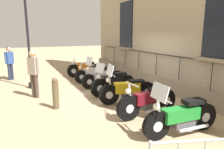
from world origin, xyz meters
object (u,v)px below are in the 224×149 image
Objects in this scene: motorcycle_maroon at (148,102)px; pedestrian_walking at (34,71)px; motorcycle_yellow at (128,90)px; motorcycle_orange at (85,69)px; lamppost at (26,19)px; pedestrian_standing at (10,61)px; motorcycle_green at (181,117)px; motorcycle_silver at (103,77)px; motorcycle_black at (113,83)px; motorcycle_white at (93,73)px; bollard at (56,93)px.

pedestrian_walking is at bearing -48.95° from motorcycle_maroon.
motorcycle_yellow reaches higher than motorcycle_maroon.
lamppost reaches higher than motorcycle_orange.
pedestrian_standing reaches higher than motorcycle_yellow.
motorcycle_yellow is 2.48m from motorcycle_green.
motorcycle_orange is 0.94× the size of motorcycle_silver.
motorcycle_white is at bearing -90.74° from motorcycle_black.
bollard is 5.30m from pedestrian_standing.
motorcycle_green is at bearing 115.74° from lamppost.
motorcycle_white is 0.45× the size of lamppost.
lamppost reaches higher than pedestrian_standing.
motorcycle_silver is (-0.06, 1.10, 0.02)m from motorcycle_white.
motorcycle_black is 0.97× the size of motorcycle_green.
motorcycle_green reaches higher than motorcycle_maroon.
motorcycle_orange is 1.00× the size of motorcycle_black.
motorcycle_green is at bearing 114.71° from pedestrian_standing.
motorcycle_maroon reaches higher than motorcycle_white.
bollard is (-0.51, 2.97, -2.43)m from lamppost.
motorcycle_yellow is 1.22× the size of pedestrian_standing.
motorcycle_orange is 0.97× the size of motorcycle_maroon.
motorcycle_orange is 3.95m from lamppost.
motorcycle_maroon is 1.16× the size of pedestrian_walking.
motorcycle_silver is at bearing -142.81° from bollard.
motorcycle_maroon is 4.30m from pedestrian_walking.
motorcycle_white is at bearing -90.00° from motorcycle_yellow.
motorcycle_orange is 4.66m from motorcycle_yellow.
motorcycle_black is at bearing 89.56° from motorcycle_orange.
pedestrian_walking is (2.82, 2.68, 0.55)m from motorcycle_orange.
motorcycle_black is 2.99m from pedestrian_walking.
bollard is (2.33, 2.92, 0.09)m from motorcycle_white.
motorcycle_orange is at bearing -88.38° from motorcycle_silver.
motorcycle_maroon is at bearing 131.05° from pedestrian_walking.
lamppost reaches higher than motorcycle_yellow.
lamppost reaches higher than motorcycle_black.
motorcycle_silver is 1.25× the size of pedestrian_standing.
motorcycle_orange is 3.59m from motorcycle_black.
motorcycle_maroon is at bearing 89.72° from motorcycle_orange.
bollard is (2.40, 1.82, 0.07)m from motorcycle_silver.
motorcycle_silver is 1.06× the size of motorcycle_black.
bollard is 0.57× the size of pedestrian_walking.
motorcycle_maroon is 0.99× the size of motorcycle_green.
motorcycle_silver reaches higher than motorcycle_orange.
motorcycle_silver is 1.03× the size of motorcycle_maroon.
motorcycle_green is (0.04, 4.80, -0.01)m from motorcycle_silver.
motorcycle_black is (0.03, 3.59, 0.02)m from motorcycle_orange.
motorcycle_green is (-0.02, 2.48, -0.01)m from motorcycle_yellow.
motorcycle_black is at bearing 161.91° from pedestrian_walking.
motorcycle_yellow is (-0.00, 4.66, -0.01)m from motorcycle_orange.
motorcycle_orange is 1.12× the size of pedestrian_walking.
motorcycle_silver is 1.03× the size of motorcycle_green.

